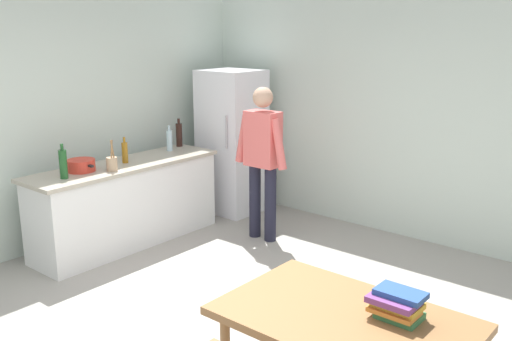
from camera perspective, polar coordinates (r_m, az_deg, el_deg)
ground_plane at (r=4.70m, az=-4.84°, el=-15.62°), size 14.00×14.00×0.00m
wall_back at (r=6.62m, az=13.51°, el=5.32°), size 6.40×0.12×2.70m
wall_left at (r=6.37m, az=-20.76°, el=4.44°), size 0.12×5.60×2.70m
kitchen_counter at (r=6.40m, az=-12.71°, el=-3.20°), size 0.64×2.20×0.90m
refrigerator at (r=7.27m, az=-2.40°, el=2.88°), size 0.70×0.67×1.80m
person at (r=6.23m, az=0.65°, el=1.70°), size 0.70×0.22×1.70m
dining_table at (r=3.41m, az=8.77°, el=-15.16°), size 1.40×0.90×0.75m
cooking_pot at (r=6.05m, az=-16.98°, el=0.49°), size 0.40×0.28×0.12m
utensil_jar at (r=5.97m, az=-14.13°, el=0.71°), size 0.11×0.11×0.32m
bottle_wine_green at (r=5.79m, az=-18.61°, el=0.64°), size 0.08×0.08×0.34m
bottle_water_clear at (r=6.79m, az=-8.60°, el=3.00°), size 0.07×0.07×0.30m
bottle_wine_dark at (r=7.02m, az=-7.65°, el=3.57°), size 0.08×0.08×0.34m
bottle_oil_amber at (r=6.28m, az=-12.91°, el=1.78°), size 0.06×0.06×0.28m
book_stack at (r=3.36m, az=13.85°, el=-12.82°), size 0.29×0.21×0.16m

